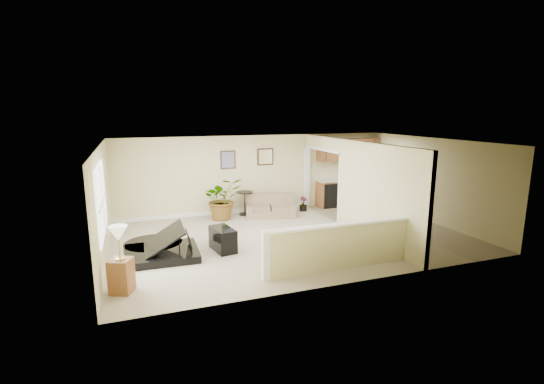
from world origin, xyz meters
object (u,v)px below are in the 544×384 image
object	(u,v)px
piano	(158,228)
palm_plant	(223,199)
piano_bench	(223,239)
accent_table	(245,200)
small_plant	(303,205)
loveseat	(270,205)
lamp_stand	(121,265)

from	to	relation	value
piano	palm_plant	world-z (taller)	piano
piano_bench	accent_table	bearing A→B (deg)	64.85
piano_bench	palm_plant	world-z (taller)	palm_plant
piano	small_plant	world-z (taller)	piano
accent_table	small_plant	bearing A→B (deg)	-4.76
piano	small_plant	xyz separation A→B (m)	(4.82, 2.64, -0.44)
palm_plant	loveseat	bearing A→B (deg)	-3.68
accent_table	lamp_stand	xyz separation A→B (m)	(-3.64, -4.54, 0.05)
piano_bench	piano	bearing A→B (deg)	172.71
piano	small_plant	size ratio (longest dim) A/B	4.23
piano_bench	small_plant	size ratio (longest dim) A/B	1.73
palm_plant	small_plant	xyz separation A→B (m)	(2.74, 0.09, -0.43)
accent_table	loveseat	bearing A→B (deg)	-26.09
lamp_stand	small_plant	bearing A→B (deg)	38.03
palm_plant	small_plant	size ratio (longest dim) A/B	2.71
lamp_stand	piano	bearing A→B (deg)	65.85
piano	piano_bench	distance (m)	1.51
piano	palm_plant	distance (m)	3.28
small_plant	lamp_stand	world-z (taller)	lamp_stand
piano_bench	loveseat	bearing A→B (deg)	51.20
accent_table	palm_plant	distance (m)	0.83
loveseat	palm_plant	bearing A→B (deg)	-169.31
small_plant	lamp_stand	distance (m)	7.12
piano	accent_table	world-z (taller)	piano
piano_bench	palm_plant	xyz separation A→B (m)	(0.62, 2.73, 0.36)
loveseat	small_plant	distance (m)	1.27
accent_table	lamp_stand	size ratio (longest dim) A/B	0.60
piano	loveseat	world-z (taller)	piano
piano	palm_plant	xyz separation A→B (m)	(2.08, 2.54, -0.00)
lamp_stand	accent_table	bearing A→B (deg)	51.33
piano_bench	lamp_stand	size ratio (longest dim) A/B	0.65
piano	small_plant	bearing A→B (deg)	30.16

